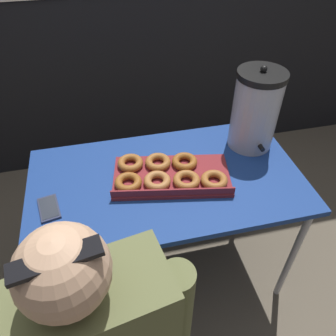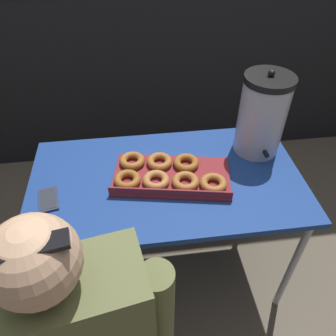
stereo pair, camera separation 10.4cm
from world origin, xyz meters
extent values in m
plane|color=brown|center=(0.00, 0.00, 0.00)|extent=(12.00, 12.00, 0.00)
cube|color=navy|center=(0.00, 0.00, 0.72)|extent=(1.22, 0.68, 0.03)
cylinder|color=#ADADB2|center=(-0.56, -0.29, 0.35)|extent=(0.03, 0.03, 0.70)
cylinder|color=#ADADB2|center=(0.56, -0.29, 0.35)|extent=(0.03, 0.03, 0.70)
cylinder|color=#ADADB2|center=(-0.56, 0.29, 0.35)|extent=(0.03, 0.03, 0.70)
cylinder|color=#ADADB2|center=(0.56, 0.29, 0.35)|extent=(0.03, 0.03, 0.70)
cube|color=maroon|center=(0.02, 0.00, 0.74)|extent=(0.56, 0.36, 0.02)
cube|color=maroon|center=(0.00, -0.12, 0.77)|extent=(0.51, 0.10, 0.04)
torus|color=brown|center=(-0.17, -0.02, 0.76)|extent=(0.16, 0.16, 0.03)
torus|color=#A76A37|center=(-0.05, -0.04, 0.76)|extent=(0.16, 0.16, 0.03)
torus|color=#9A5D2A|center=(0.07, -0.07, 0.76)|extent=(0.12, 0.12, 0.03)
torus|color=#985B28|center=(0.19, -0.09, 0.76)|extent=(0.14, 0.14, 0.03)
torus|color=#965926|center=(-0.15, 0.10, 0.76)|extent=(0.15, 0.15, 0.03)
torus|color=#9A5C29|center=(-0.02, 0.08, 0.76)|extent=(0.16, 0.16, 0.03)
torus|color=brown|center=(0.10, 0.06, 0.76)|extent=(0.15, 0.15, 0.03)
cylinder|color=#B7B7BC|center=(0.46, 0.16, 0.91)|extent=(0.22, 0.22, 0.36)
cylinder|color=black|center=(0.46, 0.16, 1.10)|extent=(0.22, 0.22, 0.03)
sphere|color=black|center=(0.46, 0.16, 1.13)|extent=(0.03, 0.03, 0.03)
cylinder|color=black|center=(0.46, 0.04, 0.80)|extent=(0.02, 0.05, 0.02)
cube|color=#2D334C|center=(-0.51, -0.07, 0.74)|extent=(0.10, 0.15, 0.01)
cube|color=#2D333D|center=(-0.51, -0.07, 0.74)|extent=(0.09, 0.13, 0.00)
sphere|color=tan|center=(-0.36, -0.63, 1.13)|extent=(0.21, 0.21, 0.21)
cube|color=black|center=(-0.36, -0.66, 1.21)|extent=(0.18, 0.08, 0.01)
cylinder|color=#60663D|center=(-0.10, -0.59, 0.72)|extent=(0.10, 0.10, 0.45)
camera|label=1|loc=(-0.23, -1.04, 1.75)|focal=35.00mm
camera|label=2|loc=(-0.13, -1.05, 1.75)|focal=35.00mm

